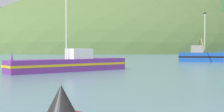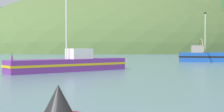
{
  "view_description": "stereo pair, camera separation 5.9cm",
  "coord_description": "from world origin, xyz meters",
  "views": [
    {
      "loc": [
        -1.16,
        -0.56,
        2.19
      ],
      "look_at": [
        4.75,
        28.16,
        1.4
      ],
      "focal_mm": 52.47,
      "sensor_mm": 36.0,
      "label": 1
    },
    {
      "loc": [
        -1.1,
        -0.58,
        2.19
      ],
      "look_at": [
        4.75,
        28.16,
        1.4
      ],
      "focal_mm": 52.47,
      "sensor_mm": 36.0,
      "label": 2
    }
  ],
  "objects": [
    {
      "name": "hill_far_center",
      "position": [
        29.22,
        148.05,
        0.0
      ],
      "size": [
        130.71,
        104.56,
        55.9
      ],
      "primitive_type": "ellipsoid",
      "color": "#516B38",
      "rests_on": "ground"
    },
    {
      "name": "hill_far_right",
      "position": [
        84.18,
        212.25,
        0.0
      ],
      "size": [
        121.14,
        96.91,
        100.59
      ],
      "primitive_type": "ellipsoid",
      "color": "#516B38",
      "rests_on": "ground"
    },
    {
      "name": "fishing_boat_purple",
      "position": [
        1.08,
        29.29,
        0.67
      ],
      "size": [
        11.39,
        7.04,
        7.3
      ],
      "rotation": [
        0.0,
        0.0,
        3.6
      ],
      "color": "#6B2D84",
      "rests_on": "ground"
    },
    {
      "name": "fishing_boat_blue",
      "position": [
        21.56,
        44.56,
        0.89
      ],
      "size": [
        6.88,
        10.41,
        7.34
      ],
      "rotation": [
        0.0,
        0.0,
        5.89
      ],
      "color": "#19479E",
      "rests_on": "ground"
    }
  ]
}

